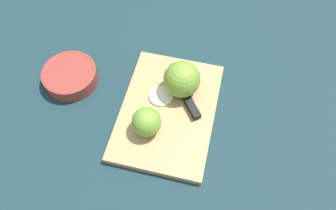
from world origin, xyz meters
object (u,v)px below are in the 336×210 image
apple_half_left (147,122)px  knife (188,102)px  bowl (70,75)px  apple_half_right (182,79)px

apple_half_left → knife: bearing=43.5°
apple_half_left → knife: apple_half_left is taller
knife → bowl: bowl is taller
apple_half_right → knife: bearing=-171.9°
apple_half_right → knife: apple_half_right is taller
apple_half_left → knife: (0.10, -0.06, -0.03)m
bowl → apple_half_left: bearing=-101.8°
apple_half_right → knife: 0.05m
apple_half_left → apple_half_right: apple_half_right is taller
knife → bowl: (-0.05, 0.29, -0.00)m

